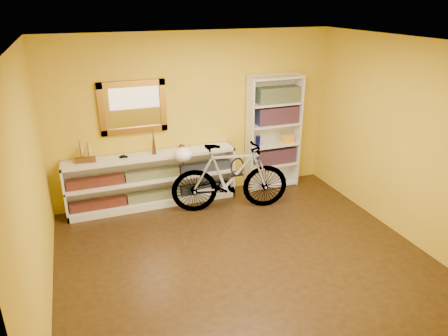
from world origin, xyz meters
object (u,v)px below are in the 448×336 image
object	(u,v)px
console_unit	(153,180)
bicycle	(230,177)
helmet	(183,154)
bookcase	(273,133)

from	to	relation	value
console_unit	bicycle	world-z (taller)	bicycle
console_unit	helmet	size ratio (longest dim) A/B	9.63
bicycle	console_unit	bearing A→B (deg)	74.49
bookcase	bicycle	size ratio (longest dim) A/B	1.05
bookcase	helmet	world-z (taller)	bookcase
console_unit	bookcase	distance (m)	2.12
console_unit	bookcase	size ratio (longest dim) A/B	1.37
bookcase	bicycle	bearing A→B (deg)	-150.03
console_unit	helmet	distance (m)	0.76
bookcase	helmet	bearing A→B (deg)	-165.48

